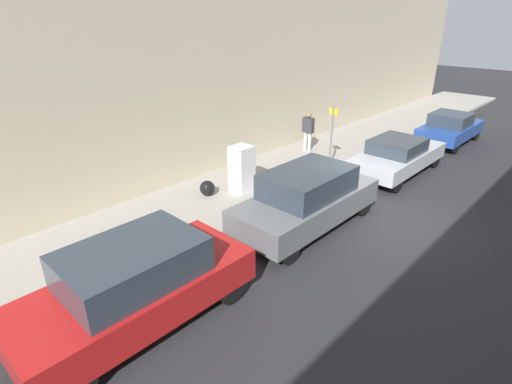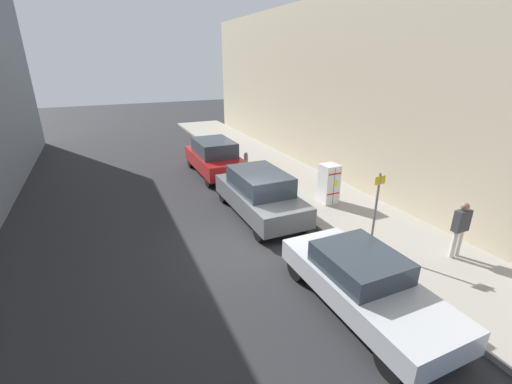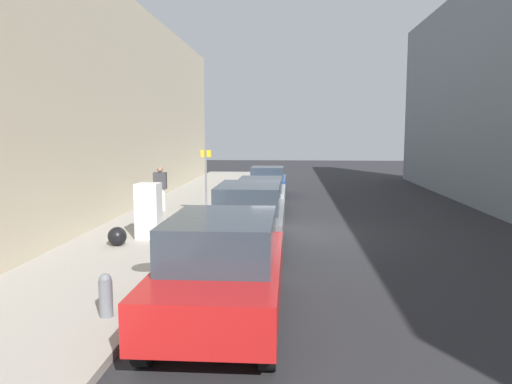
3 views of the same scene
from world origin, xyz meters
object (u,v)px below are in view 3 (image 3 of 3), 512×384
street_sign_post (206,178)px  pedestrian_walking_far (160,185)px  fire_hydrant (106,294)px  parked_hatchback_blue (268,181)px  parked_suv_gray (249,215)px  parked_sedan_silver (261,195)px  discarded_refrigerator (149,211)px  parked_suv_red (222,267)px  trash_bag (117,236)px

street_sign_post → pedestrian_walking_far: 2.38m
fire_hydrant → parked_hatchback_blue: size_ratio=0.18×
parked_suv_gray → fire_hydrant: bearing=-107.9°
parked_suv_gray → parked_sedan_silver: bearing=90.0°
discarded_refrigerator → parked_suv_gray: bearing=-5.6°
parked_suv_red → parked_suv_gray: size_ratio=0.98×
fire_hydrant → parked_sedan_silver: 11.54m
parked_sedan_silver → discarded_refrigerator: bearing=-118.1°
fire_hydrant → parked_suv_red: parked_suv_red is taller
discarded_refrigerator → fire_hydrant: discarded_refrigerator is taller
discarded_refrigerator → parked_hatchback_blue: (2.87, 10.73, -0.19)m
discarded_refrigerator → parked_sedan_silver: (2.87, 5.37, -0.20)m
discarded_refrigerator → pedestrian_walking_far: size_ratio=0.92×
fire_hydrant → pedestrian_walking_far: size_ratio=0.43×
parked_sedan_silver → trash_bag: bearing=-118.2°
discarded_refrigerator → pedestrian_walking_far: bearing=101.0°
fire_hydrant → trash_bag: bearing=107.5°
parked_sedan_silver → parked_hatchback_blue: parked_hatchback_blue is taller
discarded_refrigerator → parked_hatchback_blue: discarded_refrigerator is taller
pedestrian_walking_far → parked_hatchback_blue: 7.00m
pedestrian_walking_far → parked_suv_gray: 6.43m
parked_sedan_silver → parked_hatchback_blue: 5.37m
street_sign_post → pedestrian_walking_far: bearing=147.4°
fire_hydrant → parked_sedan_silver: (1.86, 11.39, 0.21)m
street_sign_post → parked_hatchback_blue: bearing=75.5°
street_sign_post → parked_hatchback_blue: 7.39m
discarded_refrigerator → parked_suv_gray: parked_suv_gray is taller
trash_bag → parked_suv_gray: bearing=12.3°
fire_hydrant → parked_suv_gray: parked_suv_gray is taller
fire_hydrant → parked_suv_red: size_ratio=0.16×
pedestrian_walking_far → trash_bag: bearing=124.7°
discarded_refrigerator → parked_suv_gray: size_ratio=0.33×
pedestrian_walking_far → parked_hatchback_blue: bearing=-92.2°
trash_bag → parked_suv_red: size_ratio=0.11×
street_sign_post → trash_bag: (-1.59, -4.65, -1.12)m
discarded_refrigerator → parked_hatchback_blue: size_ratio=0.39×
parked_suv_red → discarded_refrigerator: bearing=116.9°
street_sign_post → parked_hatchback_blue: street_sign_post is taller
pedestrian_walking_far → fire_hydrant: bearing=131.1°
street_sign_post → trash_bag: street_sign_post is taller
parked_suv_gray → discarded_refrigerator: bearing=174.4°
pedestrian_walking_far → parked_suv_red: 11.21m
trash_bag → parked_sedan_silver: (3.43, 6.40, 0.33)m
street_sign_post → parked_suv_red: (1.84, -9.28, -0.61)m
parked_suv_red → parked_hatchback_blue: (0.00, 16.40, -0.18)m
parked_suv_red → parked_suv_gray: parked_suv_red is taller
trash_bag → street_sign_post: bearing=71.2°
parked_sedan_silver → parked_hatchback_blue: (0.00, 5.37, 0.00)m
street_sign_post → fire_hydrant: size_ratio=3.38×
street_sign_post → pedestrian_walking_far: size_ratio=1.44×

